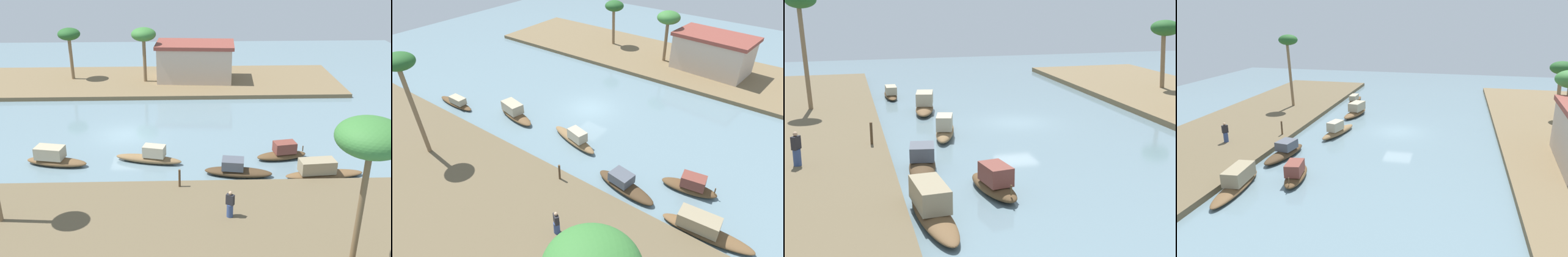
% 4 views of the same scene
% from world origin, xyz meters
% --- Properties ---
extents(river_water, '(70.30, 70.30, 0.00)m').
position_xyz_m(river_water, '(0.00, 0.00, 0.00)').
color(river_water, slate).
rests_on(river_water, ground).
extents(riverbank_left, '(42.23, 11.08, 0.40)m').
position_xyz_m(riverbank_left, '(0.00, -14.03, 0.20)').
color(riverbank_left, brown).
rests_on(riverbank_left, ground).
extents(riverbank_right, '(42.23, 11.08, 0.40)m').
position_xyz_m(riverbank_right, '(0.00, 14.03, 0.20)').
color(riverbank_right, brown).
rests_on(riverbank_right, ground).
extents(sampan_upstream_small, '(4.61, 1.88, 1.18)m').
position_xyz_m(sampan_upstream_small, '(8.05, -7.18, 0.42)').
color(sampan_upstream_small, '#47331E').
rests_on(sampan_upstream_small, river_water).
extents(sampan_foreground, '(4.86, 2.09, 1.31)m').
position_xyz_m(sampan_foreground, '(2.21, -5.03, 0.45)').
color(sampan_foreground, brown).
rests_on(sampan_foreground, river_water).
extents(sampan_open_hull, '(4.47, 1.98, 1.36)m').
position_xyz_m(sampan_open_hull, '(-4.43, -5.20, 0.54)').
color(sampan_open_hull, brown).
rests_on(sampan_open_hull, river_water).
extents(sampan_midstream, '(5.33, 1.62, 1.30)m').
position_xyz_m(sampan_midstream, '(13.55, -7.63, 0.51)').
color(sampan_midstream, brown).
rests_on(sampan_midstream, river_water).
extents(sampan_with_tall_canopy, '(3.76, 1.74, 1.27)m').
position_xyz_m(sampan_with_tall_canopy, '(11.60, -4.72, 0.47)').
color(sampan_with_tall_canopy, brown).
rests_on(sampan_with_tall_canopy, river_water).
extents(person_on_near_bank, '(0.50, 0.49, 1.59)m').
position_xyz_m(person_on_near_bank, '(7.03, -12.72, 1.10)').
color(person_on_near_bank, '#33477A').
rests_on(person_on_near_bank, riverbank_left).
extents(mooring_post, '(0.14, 0.14, 1.15)m').
position_xyz_m(mooring_post, '(4.26, -9.25, 0.97)').
color(mooring_post, '#4C3823').
rests_on(mooring_post, riverbank_left).
extents(palm_tree_left_far, '(3.09, 3.09, 7.38)m').
position_xyz_m(palm_tree_left_far, '(12.49, -16.94, 6.83)').
color(palm_tree_left_far, brown).
rests_on(palm_tree_left_far, riverbank_left).
extents(palm_tree_right_tall, '(2.54, 2.54, 5.69)m').
position_xyz_m(palm_tree_right_tall, '(0.69, 13.50, 5.22)').
color(palm_tree_right_tall, '#7F6647').
rests_on(palm_tree_right_tall, riverbank_right).
extents(palm_tree_right_short, '(2.31, 2.31, 5.47)m').
position_xyz_m(palm_tree_right_short, '(-7.12, 14.67, 5.03)').
color(palm_tree_right_short, '#7F6647').
rests_on(palm_tree_right_short, riverbank_right).
extents(riverside_building, '(8.46, 5.29, 3.95)m').
position_xyz_m(riverside_building, '(5.96, 14.13, 2.39)').
color(riverside_building, '#C6B29E').
rests_on(riverside_building, riverbank_right).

